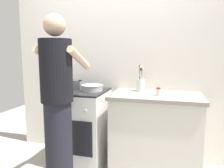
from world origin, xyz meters
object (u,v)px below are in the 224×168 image
(stove_range, at_px, (82,126))
(person, at_px, (58,105))
(utensil_crock, at_px, (141,83))
(mixing_bowl, at_px, (92,87))
(pot, at_px, (71,85))
(spice_bottle, at_px, (158,92))

(stove_range, relative_size, person, 0.53)
(utensil_crock, distance_m, person, 1.03)
(stove_range, bearing_deg, person, -87.62)
(mixing_bowl, height_order, person, person)
(pot, height_order, utensil_crock, utensil_crock)
(stove_range, xyz_separation_m, utensil_crock, (0.70, 0.16, 0.55))
(utensil_crock, distance_m, spice_bottle, 0.33)
(pot, xyz_separation_m, person, (0.17, -0.63, -0.10))
(mixing_bowl, bearing_deg, stove_range, -173.57)
(pot, xyz_separation_m, utensil_crock, (0.84, 0.13, 0.04))
(pot, height_order, person, person)
(pot, height_order, mixing_bowl, pot)
(pot, bearing_deg, person, -75.41)
(pot, height_order, spice_bottle, pot)
(spice_bottle, bearing_deg, pot, 173.71)
(mixing_bowl, xyz_separation_m, person, (-0.11, -0.62, -0.08))
(spice_bottle, distance_m, person, 1.04)
(stove_range, height_order, person, person)
(utensil_crock, xyz_separation_m, person, (-0.68, -0.76, -0.14))
(stove_range, relative_size, spice_bottle, 9.85)
(spice_bottle, bearing_deg, person, -150.20)
(mixing_bowl, relative_size, spice_bottle, 2.89)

